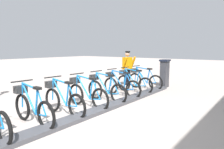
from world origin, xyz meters
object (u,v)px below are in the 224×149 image
(payment_kiosk, at_px, (165,73))
(bike_docked_0, at_px, (143,79))
(bike_docked_6, at_px, (32,107))
(worker_near_rack, at_px, (127,67))
(bike_docked_1, at_px, (133,82))
(bike_docked_4, at_px, (86,93))
(bike_docked_3, at_px, (105,89))
(bike_docked_2, at_px, (120,85))
(bike_docked_5, at_px, (62,99))

(payment_kiosk, relative_size, bike_docked_0, 0.74)
(bike_docked_6, bearing_deg, worker_near_rack, -81.27)
(bike_docked_0, xyz_separation_m, bike_docked_1, (0.00, 0.90, 0.00))
(payment_kiosk, height_order, bike_docked_6, payment_kiosk)
(bike_docked_4, distance_m, worker_near_rack, 3.69)
(bike_docked_0, xyz_separation_m, bike_docked_4, (0.00, 3.61, 0.00))
(bike_docked_0, relative_size, worker_near_rack, 1.04)
(bike_docked_1, distance_m, bike_docked_3, 1.80)
(bike_docked_3, bearing_deg, bike_docked_0, -90.00)
(bike_docked_1, bearing_deg, bike_docked_4, 90.00)
(bike_docked_4, bearing_deg, bike_docked_0, -90.00)
(payment_kiosk, relative_size, bike_docked_2, 0.74)
(bike_docked_5, bearing_deg, bike_docked_1, -90.00)
(worker_near_rack, bearing_deg, bike_docked_1, 133.90)
(bike_docked_2, distance_m, bike_docked_4, 1.80)
(bike_docked_2, xyz_separation_m, bike_docked_6, (0.00, 3.61, 0.00))
(bike_docked_1, height_order, bike_docked_3, same)
(bike_docked_2, height_order, worker_near_rack, worker_near_rack)
(bike_docked_0, height_order, bike_docked_1, same)
(bike_docked_1, xyz_separation_m, worker_near_rack, (0.82, -0.86, 0.48))
(bike_docked_2, bearing_deg, bike_docked_0, -90.00)
(bike_docked_1, bearing_deg, bike_docked_0, -90.00)
(payment_kiosk, height_order, worker_near_rack, worker_near_rack)
(bike_docked_0, relative_size, bike_docked_4, 1.00)
(bike_docked_3, xyz_separation_m, bike_docked_4, (0.00, 0.90, 0.00))
(bike_docked_1, bearing_deg, bike_docked_2, 90.00)
(bike_docked_0, height_order, bike_docked_5, same)
(bike_docked_6, bearing_deg, bike_docked_4, -90.00)
(bike_docked_1, distance_m, bike_docked_2, 0.90)
(bike_docked_1, relative_size, bike_docked_3, 1.00)
(bike_docked_2, bearing_deg, bike_docked_5, 90.00)
(bike_docked_2, relative_size, bike_docked_4, 1.00)
(bike_docked_5, distance_m, bike_docked_6, 0.90)
(payment_kiosk, distance_m, bike_docked_1, 1.94)
(payment_kiosk, distance_m, bike_docked_3, 3.70)
(bike_docked_5, xyz_separation_m, worker_near_rack, (0.82, -4.47, 0.48))
(bike_docked_2, xyz_separation_m, worker_near_rack, (0.82, -1.76, 0.48))
(bike_docked_0, bearing_deg, bike_docked_3, 90.00)
(payment_kiosk, relative_size, bike_docked_6, 0.74)
(worker_near_rack, bearing_deg, bike_docked_5, 100.46)
(payment_kiosk, xyz_separation_m, bike_docked_2, (0.57, 2.74, -0.24))
(bike_docked_5, bearing_deg, bike_docked_4, -90.00)
(bike_docked_3, relative_size, bike_docked_5, 1.00)
(bike_docked_0, bearing_deg, bike_docked_2, 90.00)
(bike_docked_3, relative_size, bike_docked_4, 1.00)
(bike_docked_4, distance_m, bike_docked_5, 0.90)
(payment_kiosk, bearing_deg, bike_docked_5, 84.01)
(bike_docked_1, relative_size, bike_docked_5, 1.00)
(payment_kiosk, relative_size, worker_near_rack, 0.77)
(bike_docked_6, bearing_deg, bike_docked_0, -90.00)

